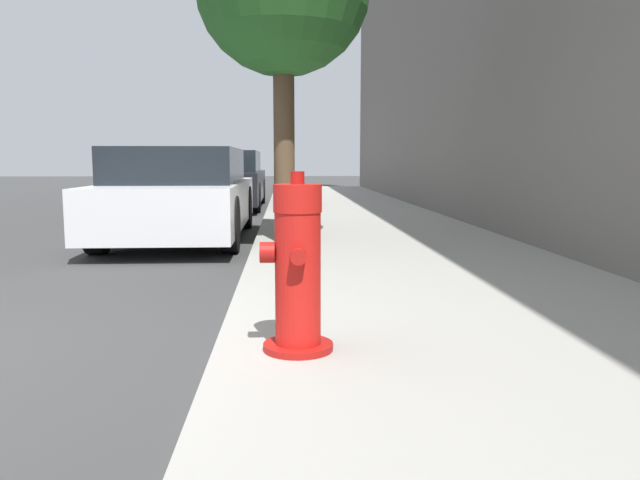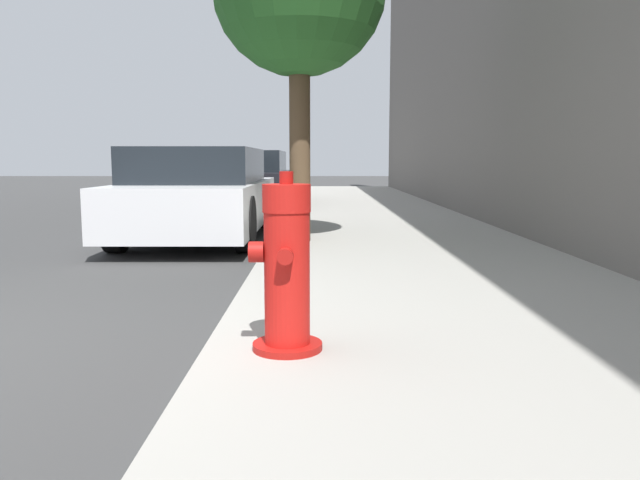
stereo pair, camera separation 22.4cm
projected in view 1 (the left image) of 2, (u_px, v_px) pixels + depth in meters
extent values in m
cube|color=#99968E|center=(506.00, 347.00, 3.40)|extent=(3.15, 40.00, 0.12)
cylinder|color=#A91511|center=(298.00, 346.00, 3.16)|extent=(0.36, 0.36, 0.03)
cylinder|color=red|center=(298.00, 278.00, 3.12)|extent=(0.23, 0.23, 0.67)
cylinder|color=red|center=(298.00, 198.00, 3.06)|extent=(0.24, 0.24, 0.14)
cylinder|color=#A91511|center=(297.00, 178.00, 3.05)|extent=(0.07, 0.07, 0.06)
cylinder|color=#A91511|center=(298.00, 257.00, 2.95)|extent=(0.08, 0.06, 0.08)
cylinder|color=#A91511|center=(297.00, 248.00, 3.24)|extent=(0.08, 0.06, 0.08)
cylinder|color=#A91511|center=(267.00, 252.00, 3.09)|extent=(0.07, 0.10, 0.10)
cube|color=silver|center=(182.00, 204.00, 8.50)|extent=(1.68, 4.34, 0.60)
cube|color=black|center=(179.00, 165.00, 8.26)|extent=(1.54, 2.39, 0.45)
cylinder|color=black|center=(148.00, 208.00, 9.81)|extent=(0.20, 0.67, 0.67)
cylinder|color=black|center=(245.00, 207.00, 9.89)|extent=(0.20, 0.67, 0.67)
cylinder|color=black|center=(97.00, 225.00, 7.15)|extent=(0.20, 0.67, 0.67)
cylinder|color=black|center=(230.00, 225.00, 7.23)|extent=(0.20, 0.67, 0.67)
cube|color=black|center=(224.00, 186.00, 14.16)|extent=(1.70, 4.53, 0.66)
cube|color=black|center=(223.00, 161.00, 13.91)|extent=(1.56, 2.49, 0.46)
cylinder|color=black|center=(199.00, 191.00, 15.53)|extent=(0.20, 0.61, 0.61)
cylinder|color=black|center=(261.00, 191.00, 15.62)|extent=(0.20, 0.61, 0.61)
cylinder|color=black|center=(180.00, 198.00, 12.75)|extent=(0.20, 0.61, 0.61)
cylinder|color=black|center=(256.00, 198.00, 12.84)|extent=(0.20, 0.61, 0.61)
cylinder|color=brown|center=(284.00, 145.00, 7.30)|extent=(0.25, 0.25, 2.27)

